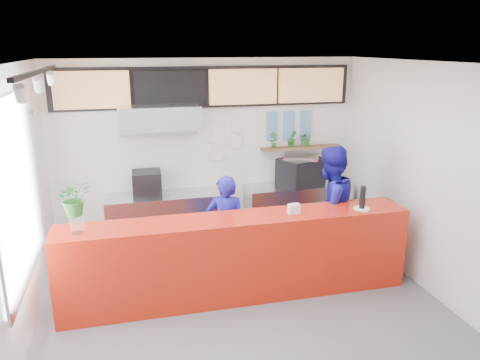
{
  "coord_description": "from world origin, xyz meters",
  "views": [
    {
      "loc": [
        -1.31,
        -4.97,
        3.19
      ],
      "look_at": [
        0.1,
        0.7,
        1.5
      ],
      "focal_mm": 35.0,
      "sensor_mm": 36.0,
      "label": 1
    }
  ],
  "objects_px": {
    "espresso_machine": "(301,172)",
    "service_counter": "(238,257)",
    "staff_right": "(329,209)",
    "pepper_mill": "(363,197)",
    "panini_oven": "(147,184)",
    "staff_center": "(226,228)"
  },
  "relations": [
    {
      "from": "espresso_machine",
      "to": "service_counter",
      "type": "bearing_deg",
      "value": -155.01
    },
    {
      "from": "staff_right",
      "to": "pepper_mill",
      "type": "relative_size",
      "value": 6.1
    },
    {
      "from": "panini_oven",
      "to": "staff_center",
      "type": "xyz_separation_m",
      "value": [
        0.99,
        -1.26,
        -0.34
      ]
    },
    {
      "from": "service_counter",
      "to": "staff_center",
      "type": "relative_size",
      "value": 2.98
    },
    {
      "from": "espresso_machine",
      "to": "staff_right",
      "type": "height_order",
      "value": "staff_right"
    },
    {
      "from": "staff_center",
      "to": "staff_right",
      "type": "bearing_deg",
      "value": -167.31
    },
    {
      "from": "staff_center",
      "to": "service_counter",
      "type": "bearing_deg",
      "value": 109.59
    },
    {
      "from": "service_counter",
      "to": "panini_oven",
      "type": "distance_m",
      "value": 2.15
    },
    {
      "from": "staff_center",
      "to": "pepper_mill",
      "type": "xyz_separation_m",
      "value": [
        1.7,
        -0.64,
        0.51
      ]
    },
    {
      "from": "espresso_machine",
      "to": "staff_center",
      "type": "bearing_deg",
      "value": -165.88
    },
    {
      "from": "panini_oven",
      "to": "staff_right",
      "type": "height_order",
      "value": "staff_right"
    },
    {
      "from": "panini_oven",
      "to": "pepper_mill",
      "type": "distance_m",
      "value": 3.3
    },
    {
      "from": "staff_center",
      "to": "staff_right",
      "type": "height_order",
      "value": "staff_right"
    },
    {
      "from": "staff_center",
      "to": "pepper_mill",
      "type": "distance_m",
      "value": 1.89
    },
    {
      "from": "service_counter",
      "to": "panini_oven",
      "type": "relative_size",
      "value": 10.2
    },
    {
      "from": "staff_center",
      "to": "pepper_mill",
      "type": "bearing_deg",
      "value": 174.97
    },
    {
      "from": "service_counter",
      "to": "pepper_mill",
      "type": "distance_m",
      "value": 1.81
    },
    {
      "from": "panini_oven",
      "to": "pepper_mill",
      "type": "xyz_separation_m",
      "value": [
        2.7,
        -1.9,
        0.17
      ]
    },
    {
      "from": "panini_oven",
      "to": "staff_center",
      "type": "distance_m",
      "value": 1.64
    },
    {
      "from": "service_counter",
      "to": "panini_oven",
      "type": "xyz_separation_m",
      "value": [
        -1.03,
        1.8,
        0.55
      ]
    },
    {
      "from": "espresso_machine",
      "to": "staff_right",
      "type": "xyz_separation_m",
      "value": [
        -0.08,
        -1.33,
        -0.21
      ]
    },
    {
      "from": "panini_oven",
      "to": "staff_right",
      "type": "xyz_separation_m",
      "value": [
        2.49,
        -1.33,
        -0.18
      ]
    }
  ]
}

